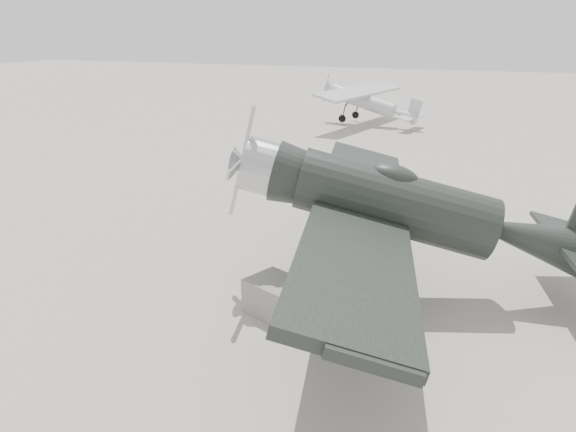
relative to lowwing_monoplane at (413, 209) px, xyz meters
name	(u,v)px	position (x,y,z in m)	size (l,w,h in m)	color
ground	(234,261)	(-5.27, 0.33, -2.35)	(160.00, 160.00, 0.00)	gray
lowwing_monoplane	(413,209)	(0.00, 0.00, 0.00)	(9.99, 13.85, 4.45)	black
highwing_monoplane	(367,99)	(-7.08, 25.69, -0.50)	(7.48, 10.45, 2.95)	#AEB0B3
equipment_block	(282,300)	(-2.66, -2.33, -1.91)	(1.76, 1.10, 0.88)	slate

